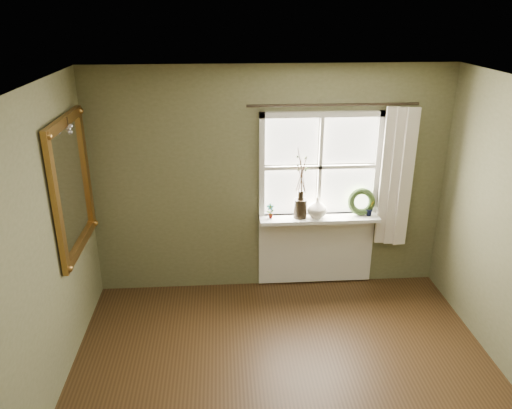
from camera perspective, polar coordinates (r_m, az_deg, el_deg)
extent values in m
plane|color=silver|center=(3.12, 6.04, 11.34)|extent=(4.50, 4.50, 0.00)
cube|color=#646442|center=(5.66, 1.61, 2.69)|extent=(4.00, 0.10, 2.60)
cube|color=#646442|center=(3.86, -26.95, -9.66)|extent=(0.10, 4.50, 2.60)
cube|color=white|center=(5.81, 7.05, -1.28)|extent=(1.36, 0.06, 0.06)
cube|color=white|center=(5.46, 7.63, 10.17)|extent=(1.36, 0.06, 0.06)
cube|color=white|center=(5.52, 0.67, 4.16)|extent=(0.06, 0.06, 1.24)
cube|color=white|center=(5.77, 13.69, 4.32)|extent=(0.06, 0.06, 1.24)
cube|color=white|center=(5.61, 7.33, 4.27)|extent=(1.24, 0.05, 0.04)
cube|color=white|center=(5.61, 7.33, 4.27)|extent=(0.04, 0.05, 1.12)
cube|color=white|center=(5.50, 4.07, 7.23)|extent=(0.59, 0.01, 0.53)
cube|color=white|center=(5.62, 10.70, 7.24)|extent=(0.59, 0.01, 0.53)
cube|color=white|center=(5.67, 3.91, 1.46)|extent=(0.59, 0.01, 0.53)
cube|color=white|center=(5.80, 10.29, 1.60)|extent=(0.59, 0.01, 0.53)
cube|color=white|center=(5.72, 7.24, -1.58)|extent=(1.36, 0.26, 0.04)
cube|color=white|center=(6.00, 6.84, -5.02)|extent=(1.36, 0.04, 0.88)
cylinder|color=black|center=(5.63, 5.08, -0.44)|extent=(0.19, 0.19, 0.22)
imported|color=silver|center=(5.66, 7.00, -0.33)|extent=(0.29, 0.29, 0.23)
torus|color=#2E431D|center=(5.81, 11.93, 0.01)|extent=(0.32, 0.15, 0.33)
imported|color=#2E431D|center=(5.60, 1.65, -0.77)|extent=(0.09, 0.07, 0.17)
imported|color=#2E431D|center=(5.82, 12.90, -0.41)|extent=(0.12, 0.11, 0.18)
cube|color=silver|center=(5.78, 15.64, 2.96)|extent=(0.36, 0.12, 1.59)
cylinder|color=black|center=(5.41, 8.85, 11.19)|extent=(1.84, 0.03, 0.03)
cube|color=white|center=(5.04, -20.35, 2.00)|extent=(0.02, 0.91, 1.13)
cube|color=olive|center=(4.88, -21.18, 8.77)|extent=(0.05, 1.11, 0.10)
cube|color=olive|center=(5.27, -19.38, -4.25)|extent=(0.05, 1.11, 0.10)
cube|color=olive|center=(4.59, -21.84, -0.15)|extent=(0.05, 0.10, 1.13)
cube|color=olive|center=(5.50, -18.90, 3.81)|extent=(0.05, 0.10, 1.13)
sphere|color=silver|center=(4.85, -20.63, 8.13)|extent=(0.04, 0.04, 0.04)
sphere|color=silver|center=(4.89, -20.47, 7.76)|extent=(0.04, 0.04, 0.04)
sphere|color=silver|center=(4.90, -20.46, 8.41)|extent=(0.04, 0.04, 0.04)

